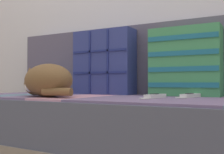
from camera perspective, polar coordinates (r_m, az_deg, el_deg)
couch at (r=1.54m, az=-1.00°, el=-11.64°), size 1.81×0.83×0.41m
sofa_backrest at (r=1.82m, az=4.54°, el=3.35°), size 1.78×0.14×0.43m
throw_pillow_quilted at (r=1.76m, az=-1.61°, el=2.98°), size 0.39×0.14×0.40m
throw_pillow_striped at (r=1.56m, az=14.58°, el=3.00°), size 0.37×0.14×0.37m
sleeping_cat at (r=1.48m, az=-13.36°, el=-0.80°), size 0.40×0.30×0.17m
game_remote_near at (r=1.40m, az=15.51°, el=-3.69°), size 0.08×0.20×0.02m
game_remote_far at (r=1.31m, az=8.66°, el=-3.89°), size 0.07×0.21×0.02m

